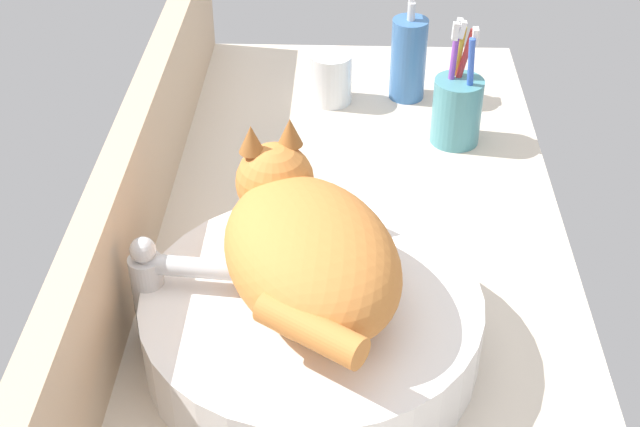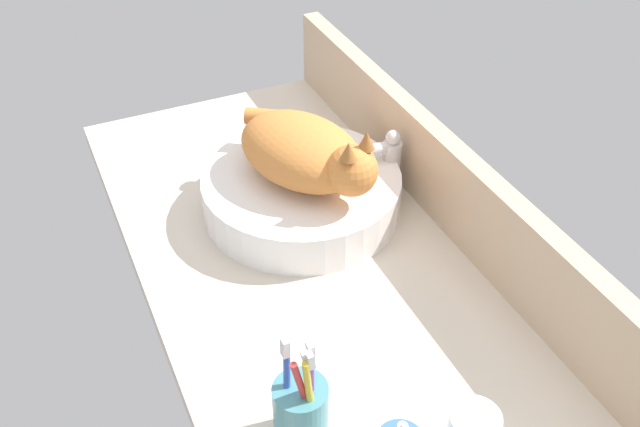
{
  "view_description": "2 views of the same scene",
  "coord_description": "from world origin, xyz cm",
  "px_view_note": "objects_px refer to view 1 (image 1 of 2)",
  "views": [
    {
      "loc": [
        -85.14,
        0.53,
        70.13
      ],
      "look_at": [
        0.44,
        3.52,
        7.23
      ],
      "focal_mm": 50.0,
      "sensor_mm": 36.0,
      "label": 1
    },
    {
      "loc": [
        81.0,
        -36.35,
        83.01
      ],
      "look_at": [
        -3.96,
        2.53,
        7.62
      ],
      "focal_mm": 40.0,
      "sensor_mm": 36.0,
      "label": 2
    }
  ],
  "objects_px": {
    "faucet": "(158,286)",
    "water_glass": "(331,81)",
    "toothbrush_cup": "(457,108)",
    "soap_dispenser": "(408,58)",
    "cat": "(306,246)",
    "sink_basin": "(312,323)"
  },
  "relations": [
    {
      "from": "faucet",
      "to": "cat",
      "type": "bearing_deg",
      "value": -91.01
    },
    {
      "from": "toothbrush_cup",
      "to": "water_glass",
      "type": "bearing_deg",
      "value": 58.5
    },
    {
      "from": "faucet",
      "to": "water_glass",
      "type": "xyz_separation_m",
      "value": [
        0.55,
        -0.17,
        -0.04
      ]
    },
    {
      "from": "soap_dispenser",
      "to": "cat",
      "type": "bearing_deg",
      "value": 166.67
    },
    {
      "from": "faucet",
      "to": "soap_dispenser",
      "type": "relative_size",
      "value": 0.82
    },
    {
      "from": "toothbrush_cup",
      "to": "water_glass",
      "type": "height_order",
      "value": "toothbrush_cup"
    },
    {
      "from": "water_glass",
      "to": "faucet",
      "type": "bearing_deg",
      "value": 162.5
    },
    {
      "from": "faucet",
      "to": "water_glass",
      "type": "relative_size",
      "value": 1.68
    },
    {
      "from": "cat",
      "to": "sink_basin",
      "type": "bearing_deg",
      "value": -154.69
    },
    {
      "from": "water_glass",
      "to": "toothbrush_cup",
      "type": "bearing_deg",
      "value": -121.5
    },
    {
      "from": "sink_basin",
      "to": "soap_dispenser",
      "type": "bearing_deg",
      "value": -12.51
    },
    {
      "from": "faucet",
      "to": "toothbrush_cup",
      "type": "height_order",
      "value": "toothbrush_cup"
    },
    {
      "from": "cat",
      "to": "soap_dispenser",
      "type": "height_order",
      "value": "cat"
    },
    {
      "from": "cat",
      "to": "soap_dispenser",
      "type": "xyz_separation_m",
      "value": [
        0.57,
        -0.13,
        -0.07
      ]
    },
    {
      "from": "sink_basin",
      "to": "faucet",
      "type": "relative_size",
      "value": 2.67
    },
    {
      "from": "sink_basin",
      "to": "soap_dispenser",
      "type": "distance_m",
      "value": 0.59
    },
    {
      "from": "sink_basin",
      "to": "faucet",
      "type": "bearing_deg",
      "value": 84.75
    },
    {
      "from": "sink_basin",
      "to": "faucet",
      "type": "height_order",
      "value": "faucet"
    },
    {
      "from": "soap_dispenser",
      "to": "toothbrush_cup",
      "type": "relative_size",
      "value": 0.89
    },
    {
      "from": "sink_basin",
      "to": "cat",
      "type": "relative_size",
      "value": 1.17
    },
    {
      "from": "faucet",
      "to": "soap_dispenser",
      "type": "xyz_separation_m",
      "value": [
        0.56,
        -0.29,
        -0.01
      ]
    },
    {
      "from": "sink_basin",
      "to": "toothbrush_cup",
      "type": "bearing_deg",
      "value": -23.52
    }
  ]
}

